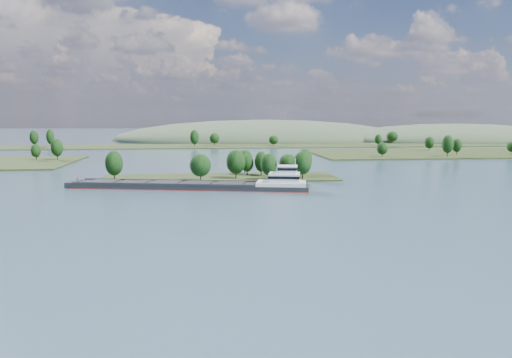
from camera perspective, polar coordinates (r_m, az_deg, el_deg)
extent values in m
plane|color=#34495A|center=(155.77, -3.24, -2.71)|extent=(1800.00, 1800.00, 0.00)
cube|color=black|center=(215.03, -4.15, 0.07)|extent=(100.00, 30.00, 1.20)
cylinder|color=black|center=(205.37, 1.49, 0.42)|extent=(0.50, 0.50, 3.59)
ellipsoid|color=black|center=(204.87, 1.50, 1.68)|extent=(6.90, 6.90, 9.22)
cylinder|color=black|center=(227.19, -1.28, 1.08)|extent=(0.50, 0.50, 3.55)
ellipsoid|color=black|center=(226.75, -1.28, 2.22)|extent=(7.06, 7.06, 9.13)
cylinder|color=black|center=(209.43, -2.31, 0.60)|extent=(0.50, 0.50, 3.96)
ellipsoid|color=black|center=(208.90, -2.32, 1.97)|extent=(8.13, 8.13, 10.18)
cylinder|color=black|center=(220.88, -1.02, 0.84)|extent=(0.50, 0.50, 3.06)
ellipsoid|color=black|center=(220.47, -1.02, 1.84)|extent=(5.74, 5.74, 7.87)
cylinder|color=black|center=(202.41, -6.35, 0.28)|extent=(0.50, 0.50, 3.63)
ellipsoid|color=black|center=(201.89, -6.37, 1.58)|extent=(8.57, 8.57, 9.33)
cylinder|color=black|center=(211.13, -15.88, 0.38)|extent=(0.50, 0.50, 3.98)
ellipsoid|color=black|center=(210.60, -15.93, 1.75)|extent=(7.23, 7.23, 10.24)
cylinder|color=black|center=(219.17, 0.59, 0.85)|extent=(0.50, 0.50, 3.50)
ellipsoid|color=black|center=(218.71, 0.59, 2.01)|extent=(5.74, 5.74, 9.01)
cylinder|color=black|center=(226.71, 5.60, 1.06)|extent=(0.50, 0.50, 3.72)
ellipsoid|color=black|center=(226.24, 5.62, 2.25)|extent=(6.59, 6.59, 9.56)
cylinder|color=black|center=(208.51, 5.32, 0.52)|extent=(0.50, 0.50, 3.81)
ellipsoid|color=black|center=(207.99, 5.34, 1.85)|extent=(7.58, 7.58, 9.79)
cylinder|color=black|center=(224.10, 3.67, 0.91)|extent=(0.50, 0.50, 3.01)
ellipsoid|color=black|center=(223.70, 3.67, 1.89)|extent=(8.10, 8.10, 7.75)
cylinder|color=black|center=(315.87, -21.75, 2.41)|extent=(0.50, 0.50, 4.08)
ellipsoid|color=black|center=(315.51, -21.79, 3.35)|extent=(6.95, 6.95, 10.50)
cylinder|color=black|center=(319.26, -23.82, 2.27)|extent=(0.50, 0.50, 3.12)
ellipsoid|color=black|center=(318.98, -23.86, 2.98)|extent=(5.53, 5.53, 8.02)
cylinder|color=black|center=(324.45, 14.21, 2.73)|extent=(0.50, 0.50, 3.01)
ellipsoid|color=black|center=(324.18, 14.23, 3.40)|extent=(6.79, 6.79, 7.73)
cylinder|color=black|center=(338.81, 21.02, 2.78)|extent=(0.50, 0.50, 4.50)
ellipsoid|color=black|center=(338.45, 21.06, 3.74)|extent=(7.13, 7.13, 11.57)
cylinder|color=black|center=(355.79, 21.95, 2.86)|extent=(0.50, 0.50, 3.57)
ellipsoid|color=black|center=(355.51, 21.99, 3.58)|extent=(6.13, 6.13, 9.17)
cylinder|color=black|center=(390.08, 19.19, 3.32)|extent=(0.50, 0.50, 3.41)
ellipsoid|color=black|center=(389.82, 19.22, 3.95)|extent=(6.93, 6.93, 8.77)
cube|color=black|center=(434.07, -5.35, 3.73)|extent=(900.00, 60.00, 1.20)
cylinder|color=black|center=(453.44, -24.00, 3.65)|extent=(0.50, 0.50, 4.58)
ellipsoid|color=black|center=(453.16, -24.04, 4.38)|extent=(7.00, 7.00, 11.79)
cylinder|color=black|center=(442.82, 13.78, 3.91)|extent=(0.50, 0.50, 3.25)
ellipsoid|color=black|center=(442.61, 13.79, 4.45)|extent=(6.00, 6.00, 8.35)
cylinder|color=black|center=(437.28, -4.76, 4.08)|extent=(0.50, 0.50, 3.55)
ellipsoid|color=black|center=(437.04, -4.77, 4.67)|extent=(8.47, 8.47, 9.12)
cylinder|color=black|center=(484.43, 15.28, 4.17)|extent=(0.50, 0.50, 3.69)
ellipsoid|color=black|center=(484.21, 15.30, 4.72)|extent=(10.41, 10.41, 9.49)
cylinder|color=black|center=(445.55, -22.42, 3.69)|extent=(0.50, 0.50, 4.90)
ellipsoid|color=black|center=(445.25, -22.46, 4.50)|extent=(6.35, 6.35, 12.61)
cylinder|color=black|center=(429.41, 2.02, 4.00)|extent=(0.50, 0.50, 2.98)
ellipsoid|color=black|center=(429.20, 2.02, 4.50)|extent=(8.10, 8.10, 7.66)
cylinder|color=black|center=(415.30, -7.05, 3.95)|extent=(0.50, 0.50, 4.69)
ellipsoid|color=black|center=(415.00, -7.06, 4.77)|extent=(7.25, 7.25, 12.06)
ellipsoid|color=#384831|center=(570.97, 21.64, 4.11)|extent=(260.00, 140.00, 36.00)
ellipsoid|color=#384831|center=(538.21, 0.85, 4.46)|extent=(320.00, 160.00, 44.00)
cube|color=black|center=(186.64, -7.64, -0.92)|extent=(88.49, 30.50, 2.43)
cube|color=maroon|center=(186.72, -7.63, -1.07)|extent=(88.76, 30.77, 0.28)
cube|color=black|center=(193.90, -9.79, -0.19)|extent=(66.77, 15.74, 0.88)
cube|color=black|center=(183.64, -10.73, -0.63)|extent=(66.77, 15.74, 0.88)
cube|color=black|center=(188.79, -10.24, -0.45)|extent=(66.74, 24.49, 0.33)
cube|color=black|center=(197.07, -17.02, -0.24)|extent=(11.70, 11.04, 0.39)
cube|color=black|center=(192.57, -13.71, -0.29)|extent=(11.70, 11.04, 0.39)
cube|color=black|center=(188.74, -10.24, -0.35)|extent=(11.70, 11.04, 0.39)
cube|color=black|center=(185.63, -6.65, -0.41)|extent=(11.70, 11.04, 0.39)
cube|color=black|center=(183.28, -2.95, -0.47)|extent=(11.70, 11.04, 0.39)
cube|color=black|center=(202.11, -20.02, -0.54)|extent=(5.45, 10.42, 2.21)
cylinder|color=black|center=(201.43, -19.76, -0.11)|extent=(0.32, 0.32, 2.43)
cube|color=silver|center=(181.16, 2.91, -0.51)|extent=(19.57, 14.27, 1.32)
cube|color=silver|center=(180.80, 3.26, 0.18)|extent=(12.73, 11.07, 3.31)
cube|color=black|center=(180.75, 3.26, 0.31)|extent=(12.99, 11.34, 0.99)
cube|color=silver|center=(180.41, 3.62, 1.07)|extent=(7.93, 7.93, 2.43)
cube|color=black|center=(180.36, 3.62, 1.21)|extent=(8.20, 8.20, 0.88)
cube|color=silver|center=(180.27, 3.62, 1.49)|extent=(8.46, 8.46, 0.22)
cylinder|color=silver|center=(180.03, 4.50, 1.90)|extent=(0.26, 0.26, 2.87)
cylinder|color=black|center=(183.80, 2.30, 1.68)|extent=(0.66, 0.66, 1.32)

